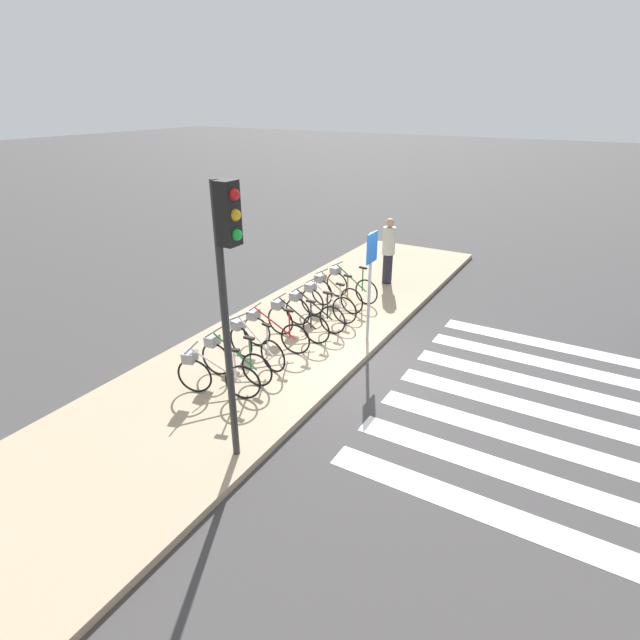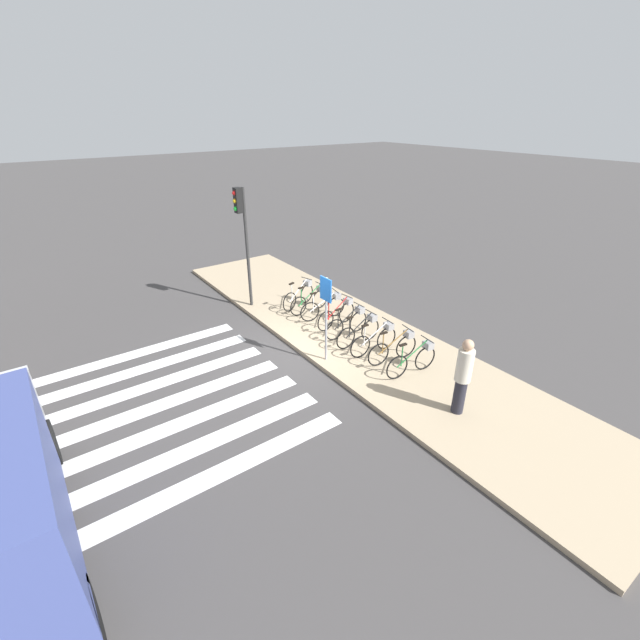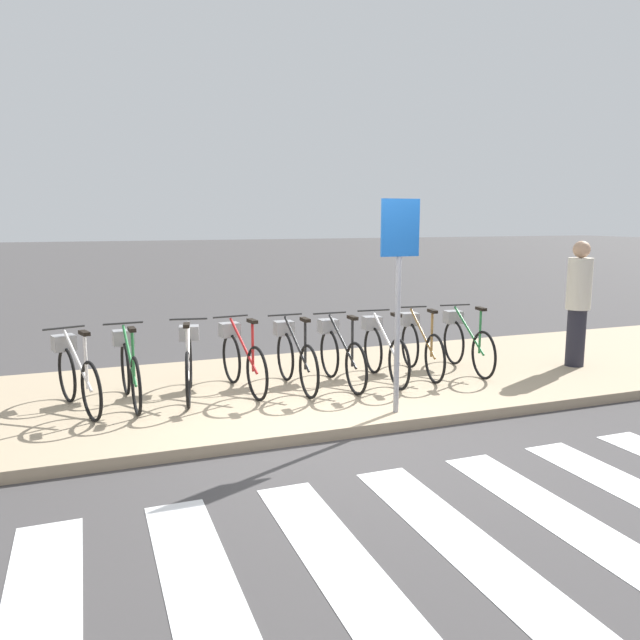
# 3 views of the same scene
# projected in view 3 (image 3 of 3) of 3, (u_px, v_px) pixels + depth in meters

# --- Properties ---
(ground_plane) EXTENTS (120.00, 120.00, 0.00)m
(ground_plane) POSITION_uv_depth(u_px,v_px,m) (342.00, 440.00, 6.34)
(ground_plane) COLOR #423F3F
(sidewalk) EXTENTS (16.18, 3.60, 0.12)m
(sidewalk) POSITION_uv_depth(u_px,v_px,m) (288.00, 389.00, 7.99)
(sidewalk) COLOR tan
(sidewalk) RESTS_ON ground_plane
(parked_bicycle_0) EXTENTS (0.59, 1.48, 0.94)m
(parked_bicycle_0) POSITION_uv_depth(u_px,v_px,m) (75.00, 372.00, 6.90)
(parked_bicycle_0) COLOR black
(parked_bicycle_0) RESTS_ON sidewalk
(parked_bicycle_1) EXTENTS (0.46, 1.53, 0.94)m
(parked_bicycle_1) POSITION_uv_depth(u_px,v_px,m) (129.00, 366.00, 7.17)
(parked_bicycle_1) COLOR black
(parked_bicycle_1) RESTS_ON sidewalk
(parked_bicycle_2) EXTENTS (0.47, 1.52, 0.94)m
(parked_bicycle_2) POSITION_uv_depth(u_px,v_px,m) (189.00, 361.00, 7.46)
(parked_bicycle_2) COLOR black
(parked_bicycle_2) RESTS_ON sidewalk
(parked_bicycle_3) EXTENTS (0.46, 1.53, 0.94)m
(parked_bicycle_3) POSITION_uv_depth(u_px,v_px,m) (241.00, 356.00, 7.70)
(parked_bicycle_3) COLOR black
(parked_bicycle_3) RESTS_ON sidewalk
(parked_bicycle_4) EXTENTS (0.46, 1.53, 0.94)m
(parked_bicycle_4) POSITION_uv_depth(u_px,v_px,m) (294.00, 354.00, 7.82)
(parked_bicycle_4) COLOR black
(parked_bicycle_4) RESTS_ON sidewalk
(parked_bicycle_5) EXTENTS (0.46, 1.53, 0.94)m
(parked_bicycle_5) POSITION_uv_depth(u_px,v_px,m) (339.00, 352.00, 7.97)
(parked_bicycle_5) COLOR black
(parked_bicycle_5) RESTS_ON sidewalk
(parked_bicycle_6) EXTENTS (0.46, 1.53, 0.94)m
(parked_bicycle_6) POSITION_uv_depth(u_px,v_px,m) (383.00, 348.00, 8.20)
(parked_bicycle_6) COLOR black
(parked_bicycle_6) RESTS_ON sidewalk
(parked_bicycle_7) EXTENTS (0.46, 1.52, 0.94)m
(parked_bicycle_7) POSITION_uv_depth(u_px,v_px,m) (419.00, 343.00, 8.52)
(parked_bicycle_7) COLOR black
(parked_bicycle_7) RESTS_ON sidewalk
(parked_bicycle_8) EXTENTS (0.46, 1.53, 0.94)m
(parked_bicycle_8) POSITION_uv_depth(u_px,v_px,m) (465.00, 340.00, 8.72)
(parked_bicycle_8) COLOR black
(parked_bicycle_8) RESTS_ON sidewalk
(pedestrian) EXTENTS (0.34, 0.34, 1.80)m
(pedestrian) POSITION_uv_depth(u_px,v_px,m) (578.00, 300.00, 8.87)
(pedestrian) COLOR #23232D
(pedestrian) RESTS_ON sidewalk
(sign_post) EXTENTS (0.44, 0.07, 2.31)m
(sign_post) POSITION_uv_depth(u_px,v_px,m) (399.00, 269.00, 6.60)
(sign_post) COLOR #99999E
(sign_post) RESTS_ON sidewalk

